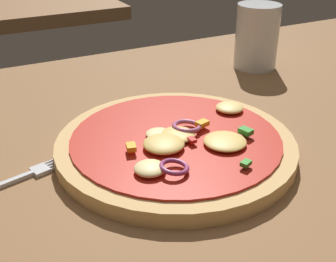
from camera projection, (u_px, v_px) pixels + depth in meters
name	position (u px, v px, depth m)	size (l,w,h in m)	color
dining_table	(171.00, 171.00, 0.53)	(1.47, 0.85, 0.04)	brown
pizza	(176.00, 144.00, 0.53)	(0.29, 0.29, 0.03)	tan
fork	(16.00, 180.00, 0.48)	(0.17, 0.05, 0.01)	silver
beer_glass	(256.00, 41.00, 0.79)	(0.08, 0.08, 0.11)	silver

